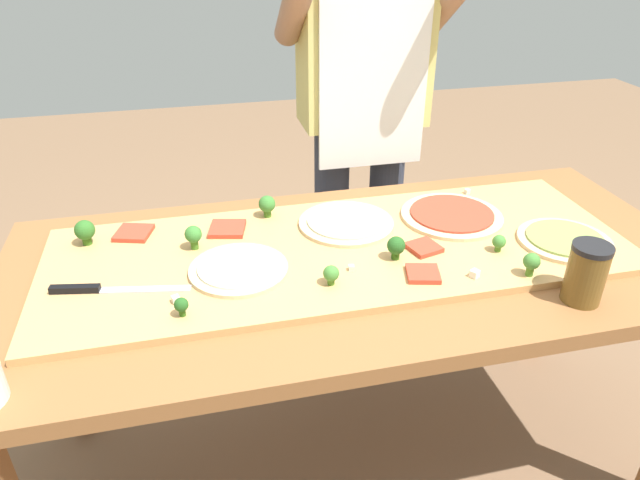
% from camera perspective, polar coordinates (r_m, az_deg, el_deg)
% --- Properties ---
extents(ground_plane, '(8.00, 8.00, 0.00)m').
position_cam_1_polar(ground_plane, '(1.95, 2.85, -20.94)').
color(ground_plane, brown).
extents(prep_table, '(1.75, 0.80, 0.75)m').
position_cam_1_polar(prep_table, '(1.50, 3.46, -4.84)').
color(prep_table, brown).
rests_on(prep_table, ground).
extents(cutting_board, '(1.46, 0.53, 0.02)m').
position_cam_1_polar(cutting_board, '(1.46, 2.09, -1.01)').
color(cutting_board, tan).
rests_on(cutting_board, prep_table).
extents(chefs_knife, '(0.31, 0.08, 0.02)m').
position_cam_1_polar(chefs_knife, '(1.38, -20.85, -4.56)').
color(chefs_knife, '#B7BABF').
rests_on(chefs_knife, cutting_board).
extents(pizza_whole_tomato_red, '(0.28, 0.28, 0.02)m').
position_cam_1_polar(pizza_whole_tomato_red, '(1.64, 12.86, 2.42)').
color(pizza_whole_tomato_red, beige).
rests_on(pizza_whole_tomato_red, cutting_board).
extents(pizza_whole_white_garlic, '(0.23, 0.23, 0.02)m').
position_cam_1_polar(pizza_whole_white_garlic, '(1.37, -8.04, -2.79)').
color(pizza_whole_white_garlic, beige).
rests_on(pizza_whole_white_garlic, cutting_board).
extents(pizza_whole_cheese_artichoke, '(0.26, 0.26, 0.02)m').
position_cam_1_polar(pizza_whole_cheese_artichoke, '(1.56, 2.60, 1.75)').
color(pizza_whole_cheese_artichoke, beige).
rests_on(pizza_whole_cheese_artichoke, cutting_board).
extents(pizza_whole_pesto_green, '(0.23, 0.23, 0.02)m').
position_cam_1_polar(pizza_whole_pesto_green, '(1.60, 22.99, 0.02)').
color(pizza_whole_pesto_green, beige).
rests_on(pizza_whole_pesto_green, cutting_board).
extents(pizza_slice_near_right, '(0.09, 0.09, 0.01)m').
position_cam_1_polar(pizza_slice_near_right, '(1.47, 10.19, -0.73)').
color(pizza_slice_near_right, '#BC3D28').
rests_on(pizza_slice_near_right, cutting_board).
extents(pizza_slice_near_left, '(0.11, 0.11, 0.01)m').
position_cam_1_polar(pizza_slice_near_left, '(1.59, -17.91, 0.67)').
color(pizza_slice_near_left, '#BC3D28').
rests_on(pizza_slice_near_left, cutting_board).
extents(pizza_slice_far_left, '(0.09, 0.09, 0.01)m').
position_cam_1_polar(pizza_slice_far_left, '(1.36, 10.13, -3.29)').
color(pizza_slice_far_left, '#BC3D28').
rests_on(pizza_slice_far_left, cutting_board).
extents(pizza_slice_center, '(0.11, 0.11, 0.01)m').
position_cam_1_polar(pizza_slice_center, '(1.55, -9.13, 1.11)').
color(pizza_slice_center, '#BC3D28').
rests_on(pizza_slice_center, cutting_board).
extents(broccoli_floret_center_left, '(0.04, 0.04, 0.06)m').
position_cam_1_polar(broccoli_floret_center_left, '(1.41, 20.15, -2.08)').
color(broccoli_floret_center_left, '#487A23').
rests_on(broccoli_floret_center_left, cutting_board).
extents(broccoli_floret_back_left, '(0.04, 0.04, 0.06)m').
position_cam_1_polar(broccoli_floret_back_left, '(1.47, -12.38, 0.46)').
color(broccoli_floret_back_left, '#3F7220').
rests_on(broccoli_floret_back_left, cutting_board).
extents(broccoli_floret_center_right, '(0.05, 0.05, 0.06)m').
position_cam_1_polar(broccoli_floret_center_right, '(1.60, -5.25, 3.49)').
color(broccoli_floret_center_right, '#3F7220').
rests_on(broccoli_floret_center_right, cutting_board).
extents(broccoli_floret_back_right, '(0.04, 0.04, 0.05)m').
position_cam_1_polar(broccoli_floret_back_right, '(1.30, 1.11, -3.36)').
color(broccoli_floret_back_right, '#487A23').
rests_on(broccoli_floret_back_right, cutting_board).
extents(broccoli_floret_back_mid, '(0.03, 0.03, 0.04)m').
position_cam_1_polar(broccoli_floret_back_mid, '(1.49, 17.25, -0.20)').
color(broccoli_floret_back_mid, '#487A23').
rests_on(broccoli_floret_back_mid, cutting_board).
extents(broccoli_floret_front_mid, '(0.03, 0.03, 0.04)m').
position_cam_1_polar(broccoli_floret_front_mid, '(1.24, -13.52, -6.30)').
color(broccoli_floret_front_mid, '#2C5915').
rests_on(broccoli_floret_front_mid, cutting_board).
extents(broccoli_floret_front_left, '(0.04, 0.04, 0.06)m').
position_cam_1_polar(broccoli_floret_front_left, '(1.40, 7.52, -0.62)').
color(broccoli_floret_front_left, '#2C5915').
rests_on(broccoli_floret_front_left, cutting_board).
extents(broccoli_floret_front_right, '(0.05, 0.05, 0.07)m').
position_cam_1_polar(broccoli_floret_front_right, '(1.57, -22.18, 0.85)').
color(broccoli_floret_front_right, '#366618').
rests_on(broccoli_floret_front_right, cutting_board).
extents(cheese_crumble_a, '(0.02, 0.02, 0.02)m').
position_cam_1_polar(cheese_crumble_a, '(1.29, -14.05, -5.70)').
color(cheese_crumble_a, silver).
rests_on(cheese_crumble_a, cutting_board).
extents(cheese_crumble_b, '(0.02, 0.02, 0.01)m').
position_cam_1_polar(cheese_crumble_b, '(1.79, 14.32, 4.67)').
color(cheese_crumble_b, silver).
rests_on(cheese_crumble_b, cutting_board).
extents(cheese_crumble_c, '(0.02, 0.02, 0.01)m').
position_cam_1_polar(cheese_crumble_c, '(1.36, 3.12, -2.75)').
color(cheese_crumble_c, silver).
rests_on(cheese_crumble_c, cutting_board).
extents(cheese_crumble_d, '(0.02, 0.02, 0.02)m').
position_cam_1_polar(cheese_crumble_d, '(1.38, 15.01, -3.24)').
color(cheese_crumble_d, white).
rests_on(cheese_crumble_d, cutting_board).
extents(sauce_jar, '(0.09, 0.09, 0.14)m').
position_cam_1_polar(sauce_jar, '(1.39, 24.78, -3.00)').
color(sauce_jar, brown).
rests_on(sauce_jar, prep_table).
extents(cook_center, '(0.54, 0.39, 1.67)m').
position_cam_1_polar(cook_center, '(1.92, 4.32, 14.25)').
color(cook_center, '#333847').
rests_on(cook_center, ground).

